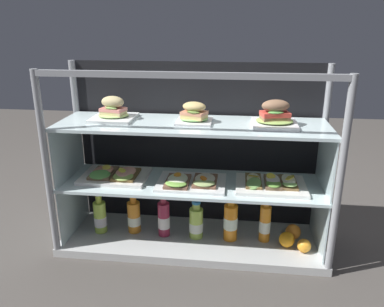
{
  "coord_description": "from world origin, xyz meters",
  "views": [
    {
      "loc": [
        0.21,
        -1.77,
        1.13
      ],
      "look_at": [
        0.0,
        0.0,
        0.51
      ],
      "focal_mm": 35.77,
      "sensor_mm": 36.0,
      "label": 1
    }
  ],
  "objects_px": {
    "juice_bottle_back_right": "(100,217)",
    "juice_bottle_front_left_end": "(164,218)",
    "plated_roll_sandwich_near_left_corner": "(275,116)",
    "orange_fruit_beside_bottles": "(293,232)",
    "open_sandwich_tray_mid_left": "(271,183)",
    "open_sandwich_tray_left_of_center": "(115,175)",
    "orange_fruit_near_left_post": "(287,240)",
    "plated_roll_sandwich_mid_left": "(194,114)",
    "juice_bottle_near_post": "(231,221)",
    "open_sandwich_tray_far_left": "(191,182)",
    "juice_bottle_front_second": "(134,217)",
    "orange_fruit_rolled_forward": "(304,246)",
    "plated_roll_sandwich_near_right_corner": "(113,112)",
    "juice_bottle_front_fourth": "(196,223)",
    "juice_bottle_back_center": "(265,223)"
  },
  "relations": [
    {
      "from": "plated_roll_sandwich_near_left_corner",
      "to": "juice_bottle_near_post",
      "type": "relative_size",
      "value": 0.85
    },
    {
      "from": "open_sandwich_tray_far_left",
      "to": "orange_fruit_near_left_post",
      "type": "height_order",
      "value": "open_sandwich_tray_far_left"
    },
    {
      "from": "orange_fruit_near_left_post",
      "to": "orange_fruit_rolled_forward",
      "type": "bearing_deg",
      "value": -26.06
    },
    {
      "from": "open_sandwich_tray_far_left",
      "to": "juice_bottle_front_second",
      "type": "height_order",
      "value": "open_sandwich_tray_far_left"
    },
    {
      "from": "plated_roll_sandwich_near_right_corner",
      "to": "orange_fruit_beside_bottles",
      "type": "relative_size",
      "value": 2.64
    },
    {
      "from": "open_sandwich_tray_left_of_center",
      "to": "juice_bottle_front_left_end",
      "type": "height_order",
      "value": "open_sandwich_tray_left_of_center"
    },
    {
      "from": "orange_fruit_beside_bottles",
      "to": "orange_fruit_near_left_post",
      "type": "relative_size",
      "value": 1.01
    },
    {
      "from": "juice_bottle_front_fourth",
      "to": "open_sandwich_tray_far_left",
      "type": "bearing_deg",
      "value": -124.28
    },
    {
      "from": "open_sandwich_tray_far_left",
      "to": "juice_bottle_near_post",
      "type": "bearing_deg",
      "value": 10.88
    },
    {
      "from": "juice_bottle_back_right",
      "to": "juice_bottle_front_second",
      "type": "relative_size",
      "value": 1.03
    },
    {
      "from": "orange_fruit_beside_bottles",
      "to": "juice_bottle_front_second",
      "type": "bearing_deg",
      "value": -178.31
    },
    {
      "from": "juice_bottle_front_second",
      "to": "juice_bottle_front_fourth",
      "type": "xyz_separation_m",
      "value": [
        0.34,
        -0.02,
        -0.0
      ]
    },
    {
      "from": "plated_roll_sandwich_mid_left",
      "to": "open_sandwich_tray_far_left",
      "type": "xyz_separation_m",
      "value": [
        -0.01,
        -0.05,
        -0.33
      ]
    },
    {
      "from": "open_sandwich_tray_left_of_center",
      "to": "open_sandwich_tray_mid_left",
      "type": "distance_m",
      "value": 0.8
    },
    {
      "from": "orange_fruit_near_left_post",
      "to": "plated_roll_sandwich_mid_left",
      "type": "bearing_deg",
      "value": 173.56
    },
    {
      "from": "orange_fruit_beside_bottles",
      "to": "plated_roll_sandwich_near_left_corner",
      "type": "bearing_deg",
      "value": -164.87
    },
    {
      "from": "plated_roll_sandwich_mid_left",
      "to": "orange_fruit_near_left_post",
      "type": "xyz_separation_m",
      "value": [
        0.48,
        -0.05,
        -0.62
      ]
    },
    {
      "from": "juice_bottle_front_second",
      "to": "juice_bottle_back_center",
      "type": "relative_size",
      "value": 0.87
    },
    {
      "from": "juice_bottle_back_right",
      "to": "juice_bottle_front_left_end",
      "type": "xyz_separation_m",
      "value": [
        0.35,
        0.01,
        0.01
      ]
    },
    {
      "from": "open_sandwich_tray_left_of_center",
      "to": "juice_bottle_back_right",
      "type": "relative_size",
      "value": 1.49
    },
    {
      "from": "juice_bottle_back_right",
      "to": "orange_fruit_beside_bottles",
      "type": "height_order",
      "value": "juice_bottle_back_right"
    },
    {
      "from": "open_sandwich_tray_far_left",
      "to": "juice_bottle_front_left_end",
      "type": "height_order",
      "value": "open_sandwich_tray_far_left"
    },
    {
      "from": "open_sandwich_tray_left_of_center",
      "to": "orange_fruit_near_left_post",
      "type": "relative_size",
      "value": 4.33
    },
    {
      "from": "juice_bottle_front_second",
      "to": "orange_fruit_rolled_forward",
      "type": "xyz_separation_m",
      "value": [
        0.89,
        -0.09,
        -0.05
      ]
    },
    {
      "from": "open_sandwich_tray_left_of_center",
      "to": "orange_fruit_rolled_forward",
      "type": "xyz_separation_m",
      "value": [
        0.97,
        -0.08,
        -0.3
      ]
    },
    {
      "from": "juice_bottle_front_left_end",
      "to": "orange_fruit_rolled_forward",
      "type": "bearing_deg",
      "value": -6.42
    },
    {
      "from": "juice_bottle_front_fourth",
      "to": "orange_fruit_beside_bottles",
      "type": "bearing_deg",
      "value": 4.98
    },
    {
      "from": "open_sandwich_tray_left_of_center",
      "to": "juice_bottle_front_left_end",
      "type": "distance_m",
      "value": 0.35
    },
    {
      "from": "plated_roll_sandwich_near_left_corner",
      "to": "open_sandwich_tray_far_left",
      "type": "xyz_separation_m",
      "value": [
        -0.39,
        -0.04,
        -0.33
      ]
    },
    {
      "from": "plated_roll_sandwich_mid_left",
      "to": "open_sandwich_tray_far_left",
      "type": "height_order",
      "value": "plated_roll_sandwich_mid_left"
    },
    {
      "from": "juice_bottle_front_second",
      "to": "orange_fruit_near_left_post",
      "type": "bearing_deg",
      "value": -3.89
    },
    {
      "from": "plated_roll_sandwich_near_left_corner",
      "to": "juice_bottle_back_right",
      "type": "bearing_deg",
      "value": -179.42
    },
    {
      "from": "plated_roll_sandwich_mid_left",
      "to": "juice_bottle_front_second",
      "type": "bearing_deg",
      "value": 179.88
    },
    {
      "from": "juice_bottle_front_left_end",
      "to": "orange_fruit_beside_bottles",
      "type": "bearing_deg",
      "value": 3.21
    },
    {
      "from": "juice_bottle_back_right",
      "to": "juice_bottle_front_left_end",
      "type": "relative_size",
      "value": 0.92
    },
    {
      "from": "open_sandwich_tray_left_of_center",
      "to": "juice_bottle_back_right",
      "type": "distance_m",
      "value": 0.27
    },
    {
      "from": "plated_roll_sandwich_mid_left",
      "to": "juice_bottle_back_right",
      "type": "distance_m",
      "value": 0.77
    },
    {
      "from": "juice_bottle_back_right",
      "to": "juice_bottle_near_post",
      "type": "height_order",
      "value": "juice_bottle_near_post"
    },
    {
      "from": "plated_roll_sandwich_near_left_corner",
      "to": "orange_fruit_near_left_post",
      "type": "bearing_deg",
      "value": -22.7
    },
    {
      "from": "juice_bottle_front_second",
      "to": "juice_bottle_front_fourth",
      "type": "distance_m",
      "value": 0.34
    },
    {
      "from": "open_sandwich_tray_left_of_center",
      "to": "juice_bottle_front_second",
      "type": "xyz_separation_m",
      "value": [
        0.08,
        0.02,
        -0.25
      ]
    },
    {
      "from": "juice_bottle_front_left_end",
      "to": "juice_bottle_front_fourth",
      "type": "bearing_deg",
      "value": -2.02
    },
    {
      "from": "open_sandwich_tray_mid_left",
      "to": "open_sandwich_tray_left_of_center",
      "type": "bearing_deg",
      "value": 178.91
    },
    {
      "from": "open_sandwich_tray_far_left",
      "to": "orange_fruit_near_left_post",
      "type": "relative_size",
      "value": 4.33
    },
    {
      "from": "open_sandwich_tray_left_of_center",
      "to": "plated_roll_sandwich_near_right_corner",
      "type": "bearing_deg",
      "value": 79.74
    },
    {
      "from": "juice_bottle_front_left_end",
      "to": "orange_fruit_beside_bottles",
      "type": "distance_m",
      "value": 0.68
    },
    {
      "from": "juice_bottle_back_right",
      "to": "orange_fruit_rolled_forward",
      "type": "xyz_separation_m",
      "value": [
        1.07,
        -0.07,
        -0.05
      ]
    },
    {
      "from": "plated_roll_sandwich_mid_left",
      "to": "plated_roll_sandwich_near_left_corner",
      "type": "height_order",
      "value": "plated_roll_sandwich_near_left_corner"
    },
    {
      "from": "juice_bottle_back_right",
      "to": "juice_bottle_near_post",
      "type": "bearing_deg",
      "value": 0.67
    },
    {
      "from": "open_sandwich_tray_far_left",
      "to": "juice_bottle_front_left_end",
      "type": "distance_m",
      "value": 0.28
    }
  ]
}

